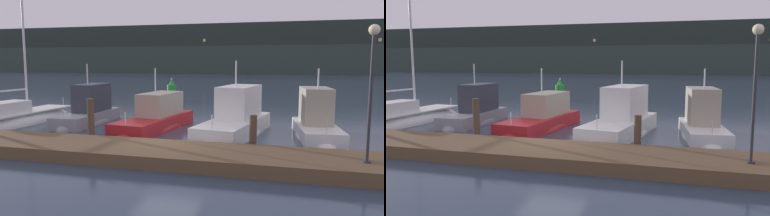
# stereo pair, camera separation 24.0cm
# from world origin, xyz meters

# --- Properties ---
(ground_plane) EXTENTS (400.00, 400.00, 0.00)m
(ground_plane) POSITION_xyz_m (0.00, 0.00, 0.00)
(ground_plane) COLOR #2D3D51
(dock) EXTENTS (29.47, 2.80, 0.45)m
(dock) POSITION_xyz_m (0.00, -1.54, 0.23)
(dock) COLOR brown
(dock) RESTS_ON ground
(mooring_pile_1) EXTENTS (0.28, 0.28, 1.94)m
(mooring_pile_1) POSITION_xyz_m (-3.41, 0.11, 0.97)
(mooring_pile_1) COLOR #4C3D2D
(mooring_pile_1) RESTS_ON ground
(mooring_pile_2) EXTENTS (0.28, 0.28, 1.50)m
(mooring_pile_2) POSITION_xyz_m (3.41, 0.11, 0.75)
(mooring_pile_2) COLOR #4C3D2D
(mooring_pile_2) RESTS_ON ground
(sailboat_berth_1) EXTENTS (2.49, 8.59, 11.01)m
(sailboat_berth_1) POSITION_xyz_m (-9.98, 3.52, 0.13)
(sailboat_berth_1) COLOR white
(sailboat_berth_1) RESTS_ON ground
(motorboat_berth_2) EXTENTS (1.99, 5.83, 4.03)m
(motorboat_berth_2) POSITION_xyz_m (-6.34, 4.83, 0.36)
(motorboat_berth_2) COLOR gray
(motorboat_berth_2) RESTS_ON ground
(motorboat_berth_3) EXTENTS (2.81, 6.90, 3.79)m
(motorboat_berth_3) POSITION_xyz_m (-2.07, 4.22, 0.28)
(motorboat_berth_3) COLOR red
(motorboat_berth_3) RESTS_ON ground
(motorboat_berth_4) EXTENTS (3.23, 7.14, 4.16)m
(motorboat_berth_4) POSITION_xyz_m (2.19, 3.71, 0.41)
(motorboat_berth_4) COLOR white
(motorboat_berth_4) RESTS_ON ground
(motorboat_berth_5) EXTENTS (2.46, 5.46, 3.62)m
(motorboat_berth_5) POSITION_xyz_m (5.90, 4.30, 0.46)
(motorboat_berth_5) COLOR white
(motorboat_berth_5) RESTS_ON ground
(channel_buoy) EXTENTS (1.22, 1.22, 1.99)m
(channel_buoy) POSITION_xyz_m (-5.80, 18.07, 0.74)
(channel_buoy) COLOR green
(channel_buoy) RESTS_ON ground
(dock_lamppost) EXTENTS (0.32, 0.32, 4.12)m
(dock_lamppost) POSITION_xyz_m (7.04, -1.77, 3.20)
(dock_lamppost) COLOR #2D2D33
(dock_lamppost) RESTS_ON dock
(hillside_backdrop) EXTENTS (240.00, 23.00, 14.41)m
(hillside_backdrop) POSITION_xyz_m (-3.44, 100.66, 6.65)
(hillside_backdrop) COLOR #28332D
(hillside_backdrop) RESTS_ON ground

